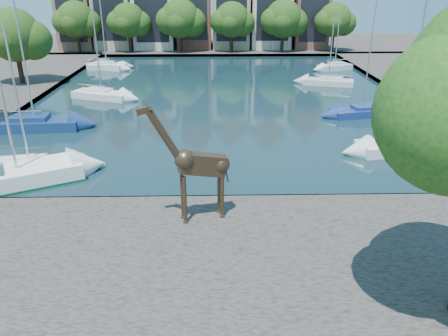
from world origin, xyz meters
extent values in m
plane|color=#38332B|center=(0.00, 0.00, 0.00)|extent=(160.00, 160.00, 0.00)
cube|color=black|center=(0.00, 24.00, 0.04)|extent=(38.00, 50.00, 0.08)
cube|color=#4F4A44|center=(0.00, -7.00, 0.25)|extent=(50.00, 14.00, 0.50)
cube|color=#4F4A44|center=(0.00, 56.00, 0.25)|extent=(60.00, 16.00, 0.50)
cube|color=#866149|center=(-23.00, 56.00, 6.00)|extent=(5.39, 9.00, 11.00)
cube|color=black|center=(-23.00, 51.52, 6.00)|extent=(4.40, 0.05, 8.25)
cube|color=#BDAF91|center=(-17.00, 56.00, 6.75)|extent=(5.88, 9.00, 12.50)
cube|color=black|center=(-17.00, 51.52, 6.75)|extent=(4.80, 0.05, 9.38)
cube|color=silver|center=(-10.50, 56.00, 5.75)|extent=(6.37, 9.00, 10.50)
cube|color=black|center=(-10.50, 51.52, 5.75)|extent=(5.20, 0.05, 7.88)
cube|color=brown|center=(-4.00, 56.00, 7.00)|extent=(5.39, 9.00, 13.00)
cube|color=black|center=(-4.00, 51.52, 7.00)|extent=(4.40, 0.05, 9.75)
cube|color=tan|center=(2.00, 56.00, 6.25)|extent=(5.88, 9.00, 11.50)
cube|color=black|center=(2.00, 51.52, 6.25)|extent=(4.80, 0.05, 8.62)
cube|color=beige|center=(8.50, 56.00, 6.50)|extent=(6.37, 9.00, 12.00)
cube|color=black|center=(8.50, 51.52, 6.50)|extent=(5.20, 0.05, 9.00)
cube|color=brown|center=(15.00, 56.00, 5.75)|extent=(5.39, 9.00, 10.50)
cube|color=black|center=(15.00, 51.52, 5.75)|extent=(4.40, 0.05, 7.88)
cylinder|color=#332114|center=(-22.00, 50.50, 2.10)|extent=(0.50, 0.50, 3.20)
sphere|color=#173710|center=(-22.00, 50.50, 5.38)|extent=(5.60, 5.60, 5.60)
sphere|color=#173710|center=(-20.32, 50.80, 4.82)|extent=(4.20, 4.20, 4.20)
sphere|color=#173710|center=(-23.54, 50.10, 5.10)|extent=(3.92, 3.92, 3.92)
cylinder|color=#332114|center=(-14.00, 50.50, 2.10)|extent=(0.50, 0.50, 3.20)
sphere|color=#173710|center=(-14.00, 50.50, 5.26)|extent=(5.20, 5.20, 5.20)
sphere|color=#173710|center=(-12.44, 50.80, 4.74)|extent=(3.90, 3.90, 3.90)
sphere|color=#173710|center=(-15.43, 50.10, 5.00)|extent=(3.64, 3.64, 3.64)
cylinder|color=#332114|center=(-6.00, 50.50, 2.10)|extent=(0.50, 0.50, 3.20)
sphere|color=#173710|center=(-6.00, 50.50, 5.50)|extent=(6.00, 6.00, 6.00)
sphere|color=#173710|center=(-4.20, 50.80, 4.90)|extent=(4.50, 4.50, 4.50)
sphere|color=#173710|center=(-7.65, 50.10, 5.20)|extent=(4.20, 4.20, 4.20)
cylinder|color=#332114|center=(2.00, 50.50, 2.10)|extent=(0.50, 0.50, 3.20)
sphere|color=#173710|center=(2.00, 50.50, 5.32)|extent=(5.40, 5.40, 5.40)
sphere|color=#173710|center=(3.62, 50.80, 4.78)|extent=(4.05, 4.05, 4.05)
sphere|color=#173710|center=(0.51, 50.10, 5.05)|extent=(3.78, 3.78, 3.78)
cylinder|color=#332114|center=(10.00, 50.50, 2.10)|extent=(0.50, 0.50, 3.20)
sphere|color=#173710|center=(10.00, 50.50, 5.44)|extent=(5.80, 5.80, 5.80)
sphere|color=#173710|center=(11.74, 50.80, 4.86)|extent=(4.35, 4.35, 4.35)
sphere|color=#173710|center=(8.40, 50.10, 5.15)|extent=(4.06, 4.06, 4.06)
cylinder|color=#332114|center=(18.00, 50.50, 2.10)|extent=(0.50, 0.50, 3.20)
sphere|color=#173710|center=(18.00, 50.50, 5.26)|extent=(5.20, 5.20, 5.20)
sphere|color=#173710|center=(19.56, 50.80, 4.74)|extent=(3.90, 3.90, 3.90)
sphere|color=#173710|center=(16.57, 50.10, 5.00)|extent=(3.64, 3.64, 3.64)
cylinder|color=#332114|center=(-22.00, 28.00, 2.20)|extent=(0.54, 0.54, 3.40)
sphere|color=#173710|center=(-22.00, 28.00, 5.58)|extent=(5.60, 5.60, 5.60)
sphere|color=#173710|center=(-20.32, 28.30, 5.02)|extent=(4.20, 4.20, 4.20)
cylinder|color=#3C2D1E|center=(-2.19, -2.82, 1.67)|extent=(0.18, 0.18, 2.35)
cylinder|color=#3C2D1E|center=(-2.33, -2.35, 1.67)|extent=(0.18, 0.18, 2.35)
cylinder|color=#3C2D1E|center=(-0.47, -2.32, 1.67)|extent=(0.18, 0.18, 2.35)
cylinder|color=#3C2D1E|center=(-0.61, -1.85, 1.67)|extent=(0.18, 0.18, 2.35)
cube|color=#3C2D1E|center=(-1.35, -2.32, 3.24)|extent=(2.36, 1.23, 1.37)
cylinder|color=#3C2D1E|center=(-2.94, -2.78, 4.76)|extent=(1.54, 0.74, 2.43)
cube|color=#3C2D1E|center=(-3.72, -3.01, 5.95)|extent=(0.68, 0.38, 0.37)
cylinder|color=#B2B2B7|center=(-12.06, 2.47, 5.81)|extent=(0.15, 0.15, 9.55)
cube|color=white|center=(-12.00, 4.00, 0.51)|extent=(6.44, 3.26, 0.87)
cube|color=white|center=(-12.00, 4.00, 0.80)|extent=(2.92, 1.98, 0.48)
cylinder|color=#B2B2B7|center=(-12.00, 4.00, 4.81)|extent=(0.12, 0.12, 8.10)
cube|color=navy|center=(-14.90, 12.64, 0.60)|extent=(6.89, 2.84, 1.03)
cube|color=navy|center=(-14.90, 12.64, 0.94)|extent=(3.06, 1.86, 0.57)
cylinder|color=#B2B2B7|center=(-14.90, 12.64, 6.87)|extent=(0.14, 0.14, 11.98)
cube|color=white|center=(-12.00, 22.44, 0.51)|extent=(6.16, 3.95, 0.86)
cube|color=white|center=(-12.00, 22.44, 0.79)|extent=(2.88, 2.23, 0.48)
cylinder|color=#B2B2B7|center=(-12.00, 22.44, 5.65)|extent=(0.11, 0.11, 9.81)
cube|color=silver|center=(-15.00, 38.11, 0.52)|extent=(5.13, 2.63, 0.88)
cube|color=silver|center=(-15.00, 38.11, 0.81)|extent=(2.33, 1.59, 0.49)
cylinder|color=#B2B2B7|center=(-15.00, 38.11, 4.30)|extent=(0.12, 0.12, 7.08)
cube|color=silver|center=(-15.00, 37.97, 0.55)|extent=(5.49, 3.73, 0.95)
cube|color=silver|center=(-15.00, 37.97, 0.87)|extent=(2.59, 2.07, 0.53)
cylinder|color=#B2B2B7|center=(-15.00, 37.97, 5.57)|extent=(0.13, 0.13, 9.51)
cube|color=silver|center=(12.00, 7.16, 0.55)|extent=(6.41, 3.17, 0.93)
cube|color=silver|center=(12.00, 7.16, 0.86)|extent=(2.90, 1.94, 0.52)
cylinder|color=#B2B2B7|center=(12.00, 7.16, 5.81)|extent=(0.12, 0.12, 10.01)
cube|color=navy|center=(12.00, 15.79, 0.48)|extent=(5.75, 3.03, 0.80)
cube|color=navy|center=(12.00, 15.79, 0.75)|extent=(2.62, 1.82, 0.45)
cylinder|color=#B2B2B7|center=(12.00, 15.79, 5.64)|extent=(0.11, 0.11, 9.88)
cube|color=silver|center=(12.00, 28.01, 0.48)|extent=(5.79, 3.43, 0.80)
cube|color=silver|center=(12.00, 28.01, 0.74)|extent=(2.68, 1.98, 0.44)
cylinder|color=#B2B2B7|center=(12.00, 28.01, 4.09)|extent=(0.11, 0.11, 6.78)
cube|color=silver|center=(15.00, 36.85, 0.53)|extent=(4.86, 3.12, 0.89)
cube|color=silver|center=(15.00, 36.85, 0.82)|extent=(2.27, 1.76, 0.50)
cylinder|color=#B2B2B7|center=(15.00, 36.85, 4.28)|extent=(0.12, 0.12, 7.02)
camera|label=1|loc=(-0.80, -20.53, 10.88)|focal=35.00mm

